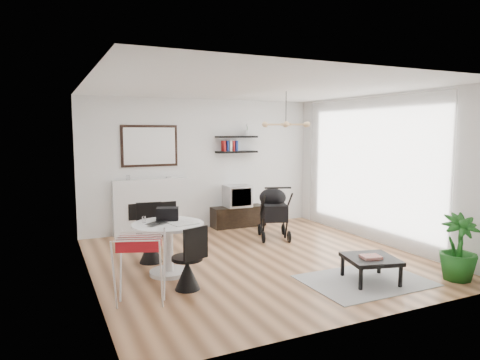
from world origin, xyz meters
name	(u,v)px	position (x,y,z in m)	size (l,w,h in m)	color
floor	(256,259)	(0.00, 0.00, 0.00)	(5.00, 5.00, 0.00)	brown
ceiling	(257,88)	(0.00, 0.00, 2.70)	(5.00, 5.00, 0.00)	white
wall_back	(202,164)	(0.00, 2.50, 1.35)	(5.00, 5.00, 0.00)	white
wall_left	(88,184)	(-2.50, 0.00, 1.35)	(5.00, 5.00, 0.00)	white
wall_right	(379,169)	(2.50, 0.00, 1.35)	(5.00, 5.00, 0.00)	white
sheer_curtain	(367,169)	(2.40, 0.20, 1.35)	(0.04, 3.60, 2.60)	white
fireplace	(152,200)	(-1.10, 2.42, 0.69)	(1.50, 0.17, 2.16)	white
shelf_lower	(237,152)	(0.74, 2.37, 1.60)	(0.90, 0.25, 0.04)	black
shelf_upper	(237,137)	(0.74, 2.37, 1.92)	(0.90, 0.25, 0.04)	black
pendant_lamp	(286,125)	(0.70, 0.30, 2.15)	(0.90, 0.90, 0.10)	tan
tv_console	(238,216)	(0.74, 2.29, 0.22)	(1.16, 0.40, 0.43)	black
crt_tv	(237,196)	(0.71, 2.28, 0.66)	(0.53, 0.46, 0.46)	#B8B7BA
dining_table	(168,241)	(-1.47, -0.12, 0.49)	(1.02, 1.02, 0.74)	white
laptop	(159,224)	(-1.60, -0.16, 0.76)	(0.35, 0.23, 0.03)	black
black_bag	(167,214)	(-1.42, 0.08, 0.84)	(0.31, 0.19, 0.19)	black
newspaper	(183,223)	(-1.28, -0.23, 0.75)	(0.36, 0.29, 0.01)	white
drinking_glass	(144,220)	(-1.77, 0.06, 0.79)	(0.06, 0.06, 0.09)	white
chair_far	(151,244)	(-1.56, 0.58, 0.29)	(0.45, 0.46, 0.92)	black
chair_near	(188,269)	(-1.40, -0.80, 0.27)	(0.44, 0.45, 0.85)	black
drying_rack	(140,268)	(-2.06, -1.02, 0.44)	(0.70, 0.68, 0.84)	white
stroller	(274,214)	(0.94, 1.11, 0.45)	(0.79, 0.97, 1.06)	black
rug	(365,281)	(0.89, -1.52, 0.01)	(1.65, 1.19, 0.01)	#A1A1A1
coffee_table	(371,260)	(0.93, -1.58, 0.31)	(0.79, 0.79, 0.33)	black
magazines	(371,257)	(0.90, -1.61, 0.36)	(0.25, 0.20, 0.04)	#D84836
potted_plant	(459,247)	(2.08, -2.01, 0.46)	(0.51, 0.51, 0.91)	#1A5719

